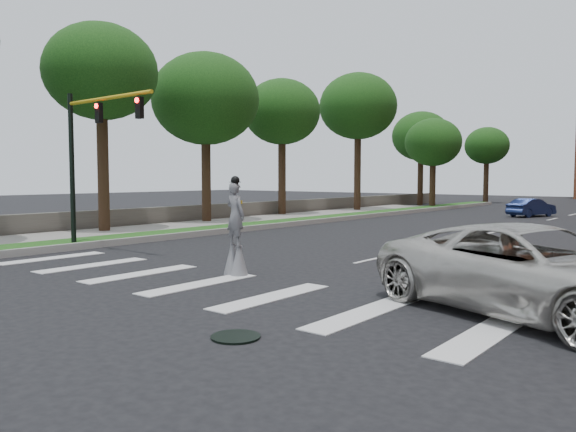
{
  "coord_description": "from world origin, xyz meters",
  "views": [
    {
      "loc": [
        9.96,
        -9.11,
        2.89
      ],
      "look_at": [
        -0.77,
        4.17,
        1.7
      ],
      "focal_mm": 35.0,
      "sensor_mm": 36.0,
      "label": 1
    }
  ],
  "objects": [
    {
      "name": "median_curb",
      "position": [
        -10.45,
        20.0,
        0.14
      ],
      "size": [
        0.2,
        60.0,
        0.28
      ],
      "primitive_type": "cube",
      "color": "gray",
      "rests_on": "ground"
    },
    {
      "name": "grass_median",
      "position": [
        -11.5,
        20.0,
        0.12
      ],
      "size": [
        2.0,
        60.0,
        0.25
      ],
      "primitive_type": "cube",
      "color": "#1B4C15",
      "rests_on": "ground"
    },
    {
      "name": "suv_crossing",
      "position": [
        6.7,
        3.0,
        0.95
      ],
      "size": [
        7.51,
        5.26,
        1.9
      ],
      "primitive_type": "imported",
      "rotation": [
        0.0,
        0.0,
        1.23
      ],
      "color": "beige",
      "rests_on": "ground"
    },
    {
      "name": "tree_3",
      "position": [
        -16.15,
        22.5,
        7.54
      ],
      "size": [
        5.58,
        5.58,
        9.97
      ],
      "color": "black",
      "rests_on": "ground"
    },
    {
      "name": "tree_5",
      "position": [
        -15.42,
        43.67,
        6.96
      ],
      "size": [
        5.82,
        5.82,
        9.48
      ],
      "color": "black",
      "rests_on": "ground"
    },
    {
      "name": "tree_6",
      "position": [
        -12.13,
        39.36,
        6.0
      ],
      "size": [
        5.15,
        5.15,
        8.24
      ],
      "color": "black",
      "rests_on": "ground"
    },
    {
      "name": "ground_plane",
      "position": [
        0.0,
        0.0,
        0.0
      ],
      "size": [
        160.0,
        160.0,
        0.0
      ],
      "primitive_type": "plane",
      "color": "black",
      "rests_on": "ground"
    },
    {
      "name": "stilt_performer",
      "position": [
        -1.54,
        2.67,
        1.19
      ],
      "size": [
        0.84,
        0.56,
        2.92
      ],
      "rotation": [
        0.0,
        0.0,
        3.02
      ],
      "color": "black",
      "rests_on": "ground"
    },
    {
      "name": "tree_7",
      "position": [
        -12.04,
        52.98,
        6.27
      ],
      "size": [
        4.78,
        4.78,
        8.37
      ],
      "color": "black",
      "rests_on": "ground"
    },
    {
      "name": "sidewalk_left",
      "position": [
        -14.5,
        10.0,
        0.09
      ],
      "size": [
        4.0,
        60.0,
        0.18
      ],
      "primitive_type": "cube",
      "color": "gray",
      "rests_on": "ground"
    },
    {
      "name": "manhole",
      "position": [
        3.0,
        -2.0,
        0.02
      ],
      "size": [
        0.9,
        0.9,
        0.04
      ],
      "primitive_type": "cylinder",
      "color": "black",
      "rests_on": "ground"
    },
    {
      "name": "tree_4",
      "position": [
        -14.8,
        30.67,
        8.64
      ],
      "size": [
        6.38,
        6.38,
        11.4
      ],
      "color": "black",
      "rests_on": "ground"
    },
    {
      "name": "car_mid",
      "position": [
        -1.85,
        33.69,
        0.66
      ],
      "size": [
        2.65,
        4.26,
        1.33
      ],
      "primitive_type": "imported",
      "rotation": [
        0.0,
        0.0,
        2.81
      ],
      "color": "navy",
      "rests_on": "ground"
    },
    {
      "name": "tree_2",
      "position": [
        -15.63,
        14.55,
        7.59
      ],
      "size": [
        6.56,
        6.56,
        10.41
      ],
      "color": "black",
      "rests_on": "ground"
    },
    {
      "name": "traffic_signal",
      "position": [
        -9.78,
        3.0,
        4.15
      ],
      "size": [
        5.3,
        0.23,
        6.2
      ],
      "color": "black",
      "rests_on": "ground"
    },
    {
      "name": "stone_wall",
      "position": [
        -17.0,
        22.0,
        0.55
      ],
      "size": [
        0.5,
        56.0,
        1.1
      ],
      "primitive_type": "cube",
      "color": "#524D46",
      "rests_on": "ground"
    },
    {
      "name": "tree_1",
      "position": [
        -15.1,
        7.06,
        8.06
      ],
      "size": [
        5.62,
        5.62,
        10.51
      ],
      "color": "black",
      "rests_on": "ground"
    }
  ]
}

